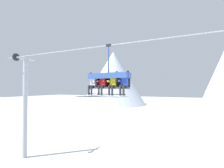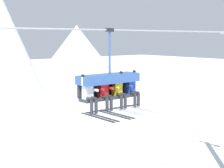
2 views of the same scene
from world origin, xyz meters
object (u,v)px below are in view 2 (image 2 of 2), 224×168
at_px(chairlift_chair, 108,82).
at_px(skier_white, 90,94).
at_px(skier_red, 105,93).
at_px(skier_yellow, 119,90).
at_px(skier_blue, 133,88).

bearing_deg(chairlift_chair, skier_white, -167.28).
xyz_separation_m(chairlift_chair, skier_red, (-0.32, -0.22, -0.30)).
bearing_deg(skier_yellow, skier_white, 180.00).
bearing_deg(chairlift_chair, skier_yellow, -33.93).
xyz_separation_m(chairlift_chair, skier_yellow, (0.32, -0.21, -0.28)).
distance_m(skier_white, skier_yellow, 1.27).
bearing_deg(skier_blue, skier_red, -179.69).
distance_m(skier_white, skier_blue, 1.90).
bearing_deg(skier_red, skier_blue, 0.31).
distance_m(skier_red, skier_blue, 1.26).
bearing_deg(skier_blue, chairlift_chair, 167.28).
distance_m(skier_red, skier_yellow, 0.63).
distance_m(chairlift_chair, skier_white, 1.01).
xyz_separation_m(skier_white, skier_blue, (1.90, 0.00, 0.00)).
xyz_separation_m(skier_red, skier_blue, (1.26, 0.01, 0.02)).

